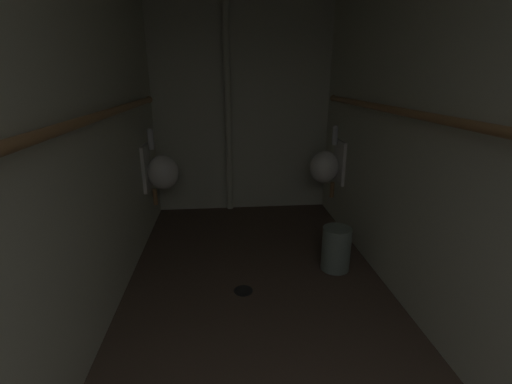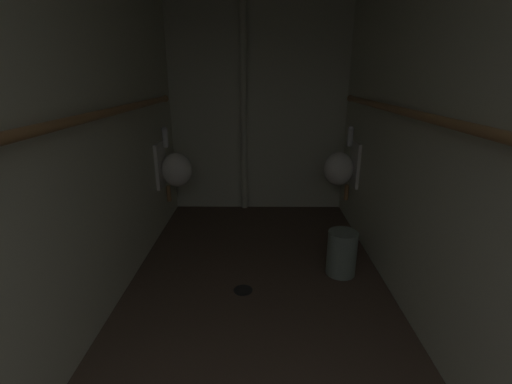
{
  "view_description": "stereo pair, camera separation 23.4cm",
  "coord_description": "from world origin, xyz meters",
  "px_view_note": "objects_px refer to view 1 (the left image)",
  "views": [
    {
      "loc": [
        -0.22,
        0.19,
        1.51
      ],
      "look_at": [
        -0.01,
        2.41,
        0.76
      ],
      "focal_mm": 24.4,
      "sensor_mm": 36.0,
      "label": 1
    },
    {
      "loc": [
        0.01,
        0.19,
        1.51
      ],
      "look_at": [
        -0.01,
        2.41,
        0.76
      ],
      "focal_mm": 24.4,
      "sensor_mm": 36.0,
      "label": 2
    }
  ],
  "objects_px": {
    "urinal_left_mid": "(161,171)",
    "waste_bin": "(336,249)",
    "floor_drain": "(243,290)",
    "standpipe_back_wall": "(228,106)",
    "urinal_right_mid": "(326,166)"
  },
  "relations": [
    {
      "from": "urinal_right_mid",
      "to": "standpipe_back_wall",
      "type": "bearing_deg",
      "value": 154.83
    },
    {
      "from": "urinal_left_mid",
      "to": "waste_bin",
      "type": "xyz_separation_m",
      "value": [
        1.5,
        -0.88,
        -0.45
      ]
    },
    {
      "from": "urinal_right_mid",
      "to": "floor_drain",
      "type": "distance_m",
      "value": 1.64
    },
    {
      "from": "urinal_left_mid",
      "to": "standpipe_back_wall",
      "type": "bearing_deg",
      "value": 37.7
    },
    {
      "from": "urinal_left_mid",
      "to": "waste_bin",
      "type": "bearing_deg",
      "value": -30.59
    },
    {
      "from": "urinal_left_mid",
      "to": "standpipe_back_wall",
      "type": "height_order",
      "value": "standpipe_back_wall"
    },
    {
      "from": "urinal_right_mid",
      "to": "waste_bin",
      "type": "relative_size",
      "value": 2.09
    },
    {
      "from": "urinal_left_mid",
      "to": "floor_drain",
      "type": "bearing_deg",
      "value": -57.36
    },
    {
      "from": "standpipe_back_wall",
      "to": "waste_bin",
      "type": "bearing_deg",
      "value": -59.59
    },
    {
      "from": "urinal_right_mid",
      "to": "floor_drain",
      "type": "xyz_separation_m",
      "value": [
        -0.94,
        -1.19,
        -0.63
      ]
    },
    {
      "from": "urinal_right_mid",
      "to": "standpipe_back_wall",
      "type": "distance_m",
      "value": 1.23
    },
    {
      "from": "urinal_left_mid",
      "to": "urinal_right_mid",
      "type": "distance_m",
      "value": 1.66
    },
    {
      "from": "urinal_right_mid",
      "to": "standpipe_back_wall",
      "type": "xyz_separation_m",
      "value": [
        -0.99,
        0.46,
        0.57
      ]
    },
    {
      "from": "standpipe_back_wall",
      "to": "floor_drain",
      "type": "relative_size",
      "value": 16.8
    },
    {
      "from": "urinal_left_mid",
      "to": "waste_bin",
      "type": "distance_m",
      "value": 1.79
    }
  ]
}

